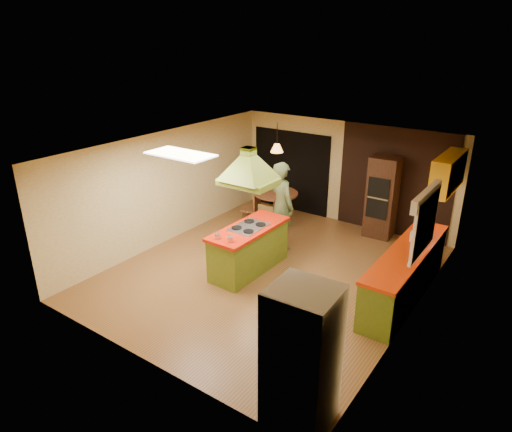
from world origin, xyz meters
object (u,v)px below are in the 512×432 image
Objects in this scene: man at (282,206)px; refrigerator at (302,358)px; kitchen_island at (249,248)px; dining_table at (276,201)px; wall_oven at (382,197)px; canister_large at (418,231)px.

man is 1.05× the size of refrigerator.
refrigerator is at bearing -44.11° from kitchen_island.
wall_oven is at bearing 17.59° from dining_table.
man is 8.00× the size of canister_large.
wall_oven reaches higher than kitchen_island.
refrigerator reaches higher than canister_large.
man is 2.41m from wall_oven.
wall_oven reaches higher than canister_large.
kitchen_island is 1.37m from man.
canister_large is (0.07, 4.17, 0.12)m from refrigerator.
refrigerator is at bearing -80.98° from wall_oven.
man is at bearing 122.16° from refrigerator.
kitchen_island reaches higher than dining_table.
man is 1.81× the size of dining_table.
kitchen_island is 3.49m from wall_oven.
dining_table is (-0.88, 2.36, 0.09)m from kitchen_island.
dining_table is at bearing 122.73° from refrigerator.
kitchen_island is at bearing -118.56° from wall_oven.
dining_table is (-0.83, 1.09, -0.40)m from man.
wall_oven is (1.50, 3.12, 0.47)m from kitchen_island.
kitchen_island is 2.52m from dining_table.
canister_large is at bearing 86.46° from refrigerator.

